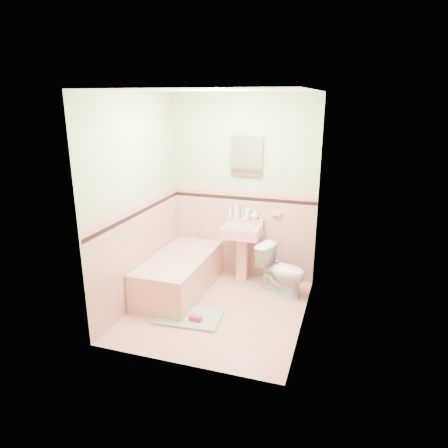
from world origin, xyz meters
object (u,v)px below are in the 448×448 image
(soap_bottle_right, at_px, (254,214))
(toilet, at_px, (282,271))
(bucket, at_px, (276,278))
(shoe, at_px, (195,318))
(sink, at_px, (241,254))
(bathtub, at_px, (180,275))
(medicine_cabinet, at_px, (247,156))
(soap_bottle_mid, at_px, (247,212))
(soap_bottle_left, at_px, (237,210))

(soap_bottle_right, bearing_deg, toilet, -39.81)
(bucket, xyz_separation_m, shoe, (-0.68, -1.19, -0.07))
(toilet, bearing_deg, sink, 89.45)
(bathtub, xyz_separation_m, sink, (0.68, 0.53, 0.17))
(medicine_cabinet, bearing_deg, soap_bottle_mid, -57.73)
(soap_bottle_left, xyz_separation_m, bucket, (0.61, -0.22, -0.83))
(soap_bottle_left, bearing_deg, bathtub, -128.21)
(soap_bottle_mid, height_order, soap_bottle_right, soap_bottle_mid)
(medicine_cabinet, xyz_separation_m, shoe, (-0.19, -1.44, -1.64))
(soap_bottle_right, bearing_deg, sink, -125.25)
(toilet, xyz_separation_m, bucket, (-0.10, 0.18, -0.19))
(sink, relative_size, soap_bottle_right, 5.63)
(medicine_cabinet, height_order, soap_bottle_left, medicine_cabinet)
(medicine_cabinet, bearing_deg, bathtub, -132.58)
(medicine_cabinet, xyz_separation_m, soap_bottle_left, (-0.12, -0.03, -0.74))
(shoe, bearing_deg, sink, 86.15)
(sink, bearing_deg, shoe, -98.72)
(medicine_cabinet, bearing_deg, bucket, -26.46)
(soap_bottle_left, bearing_deg, bucket, -19.33)
(bathtub, relative_size, bucket, 5.96)
(sink, distance_m, soap_bottle_mid, 0.58)
(bucket, bearing_deg, sink, 175.90)
(sink, relative_size, shoe, 5.68)
(bathtub, distance_m, soap_bottle_right, 1.28)
(soap_bottle_right, relative_size, shoe, 1.01)
(soap_bottle_mid, bearing_deg, shoe, -98.38)
(toilet, bearing_deg, soap_bottle_left, 80.36)
(bucket, relative_size, shoe, 1.80)
(bathtub, bearing_deg, bucket, 22.87)
(medicine_cabinet, height_order, soap_bottle_right, medicine_cabinet)
(soap_bottle_left, relative_size, shoe, 1.59)
(medicine_cabinet, relative_size, toilet, 0.70)
(sink, relative_size, soap_bottle_left, 3.57)
(bathtub, xyz_separation_m, soap_bottle_left, (0.56, 0.71, 0.74))
(soap_bottle_left, height_order, toilet, soap_bottle_left)
(soap_bottle_mid, distance_m, soap_bottle_right, 0.11)
(sink, relative_size, bucket, 3.16)
(sink, height_order, toilet, sink)
(soap_bottle_left, height_order, shoe, soap_bottle_left)
(bathtub, height_order, sink, sink)
(bucket, bearing_deg, medicine_cabinet, 153.54)
(soap_bottle_mid, xyz_separation_m, bucket, (0.47, -0.22, -0.82))
(sink, xyz_separation_m, soap_bottle_left, (-0.12, 0.18, 0.56))
(soap_bottle_mid, height_order, bucket, soap_bottle_mid)
(soap_bottle_mid, relative_size, toilet, 0.32)
(sink, height_order, shoe, sink)
(soap_bottle_left, relative_size, bucket, 0.89)
(sink, distance_m, soap_bottle_right, 0.57)
(medicine_cabinet, bearing_deg, soap_bottle_right, -13.27)
(soap_bottle_left, distance_m, toilet, 1.04)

